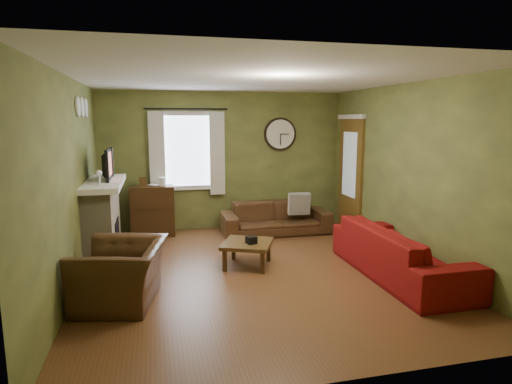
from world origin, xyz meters
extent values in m
cube|color=brown|center=(0.00, 0.00, 0.00)|extent=(4.60, 5.20, 0.00)
cube|color=white|center=(0.00, 0.00, 2.60)|extent=(4.60, 5.20, 0.00)
cube|color=olive|center=(-2.30, 0.00, 1.30)|extent=(0.00, 5.20, 2.60)
cube|color=olive|center=(2.30, 0.00, 1.30)|extent=(0.00, 5.20, 2.60)
cube|color=olive|center=(0.00, 2.60, 1.30)|extent=(4.60, 0.00, 2.60)
cube|color=olive|center=(0.00, -2.60, 1.30)|extent=(4.60, 0.00, 2.60)
cube|color=tan|center=(-2.10, 1.15, 0.55)|extent=(0.40, 1.40, 1.10)
cube|color=black|center=(-1.91, 1.15, 0.30)|extent=(0.04, 0.60, 0.55)
cube|color=white|center=(-2.07, 1.15, 1.14)|extent=(0.58, 1.60, 0.08)
imported|color=black|center=(-2.05, 1.30, 1.35)|extent=(0.08, 0.60, 0.35)
cube|color=#994C3F|center=(-1.97, 1.30, 1.41)|extent=(0.02, 0.62, 0.36)
cylinder|color=white|center=(-2.28, 0.80, 2.25)|extent=(0.28, 0.28, 0.03)
cylinder|color=white|center=(-2.28, 1.15, 2.25)|extent=(0.28, 0.28, 0.03)
cylinder|color=white|center=(-2.28, 1.50, 2.25)|extent=(0.28, 0.28, 0.03)
cylinder|color=black|center=(-0.70, 2.48, 2.27)|extent=(0.03, 0.03, 1.50)
cube|color=silver|center=(-1.25, 2.48, 1.45)|extent=(0.28, 0.04, 1.55)
cube|color=silver|center=(-0.15, 2.48, 1.45)|extent=(0.28, 0.04, 1.55)
cube|color=brown|center=(2.27, 1.85, 1.05)|extent=(0.05, 0.90, 2.10)
imported|color=#4B3318|center=(-1.38, 2.25, 0.96)|extent=(0.26, 0.27, 0.02)
imported|color=#402716|center=(0.83, 1.92, 0.29)|extent=(1.98, 0.77, 0.58)
cube|color=gray|center=(1.30, 1.93, 0.55)|extent=(0.38, 0.18, 0.36)
cube|color=gray|center=(1.26, 1.83, 0.55)|extent=(0.41, 0.15, 0.40)
imported|color=maroon|center=(1.83, -0.60, 0.34)|extent=(0.90, 2.31, 0.67)
imported|color=#402716|center=(-1.72, -0.61, 0.34)|extent=(1.12, 1.22, 0.69)
cube|color=black|center=(-0.02, 0.18, 0.40)|extent=(0.16, 0.16, 0.10)
camera|label=1|loc=(-1.31, -5.48, 2.07)|focal=30.00mm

